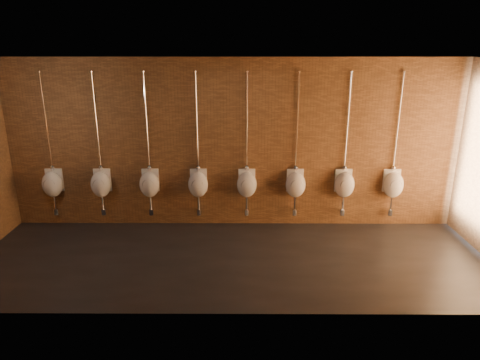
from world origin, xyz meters
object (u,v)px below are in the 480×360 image
object	(u,v)px
urinal_0	(52,183)
urinal_3	(198,183)
urinal_7	(393,184)
urinal_5	(296,184)
urinal_1	(101,183)
urinal_4	(247,184)
urinal_6	(344,184)
urinal_2	(149,183)

from	to	relation	value
urinal_0	urinal_3	size ratio (longest dim) A/B	1.00
urinal_3	urinal_7	xyz separation A→B (m)	(3.71, 0.00, 0.00)
urinal_0	urinal_5	world-z (taller)	same
urinal_1	urinal_4	bearing A→B (deg)	0.00
urinal_0	urinal_4	xyz separation A→B (m)	(3.71, 0.00, 0.00)
urinal_1	urinal_7	xyz separation A→B (m)	(5.57, 0.00, 0.00)
urinal_3	urinal_0	bearing A→B (deg)	180.00
urinal_0	urinal_1	distance (m)	0.93
urinal_1	urinal_7	size ratio (longest dim) A/B	1.00
urinal_7	urinal_1	bearing A→B (deg)	180.00
urinal_6	urinal_4	bearing A→B (deg)	180.00
urinal_3	urinal_4	distance (m)	0.93
urinal_3	urinal_5	size ratio (longest dim) A/B	1.00
urinal_0	urinal_3	world-z (taller)	same
urinal_5	urinal_6	xyz separation A→B (m)	(0.93, 0.00, 0.00)
urinal_4	urinal_6	bearing A→B (deg)	0.00
urinal_4	urinal_1	bearing A→B (deg)	180.00
urinal_1	urinal_6	size ratio (longest dim) A/B	1.00
urinal_4	urinal_3	bearing A→B (deg)	180.00
urinal_4	urinal_5	bearing A→B (deg)	0.00
urinal_5	urinal_7	bearing A→B (deg)	0.00
urinal_3	urinal_7	size ratio (longest dim) A/B	1.00
urinal_5	urinal_6	world-z (taller)	same
urinal_0	urinal_1	size ratio (longest dim) A/B	1.00
urinal_4	urinal_5	world-z (taller)	same
urinal_1	urinal_4	xyz separation A→B (m)	(2.79, 0.00, 0.00)
urinal_6	urinal_0	bearing A→B (deg)	180.00
urinal_0	urinal_3	distance (m)	2.79
urinal_5	urinal_7	xyz separation A→B (m)	(1.86, 0.00, 0.00)
urinal_6	urinal_2	bearing A→B (deg)	180.00
urinal_5	urinal_6	bearing A→B (deg)	0.00
urinal_0	urinal_3	bearing A→B (deg)	0.00
urinal_0	urinal_4	size ratio (longest dim) A/B	1.00
urinal_2	urinal_5	size ratio (longest dim) A/B	1.00
urinal_0	urinal_5	size ratio (longest dim) A/B	1.00
urinal_1	urinal_2	xyz separation A→B (m)	(0.93, 0.00, 0.00)
urinal_0	urinal_7	bearing A→B (deg)	0.00
urinal_0	urinal_1	bearing A→B (deg)	0.00
urinal_7	urinal_2	bearing A→B (deg)	180.00
urinal_1	urinal_6	bearing A→B (deg)	0.00
urinal_1	urinal_3	xyz separation A→B (m)	(1.86, 0.00, 0.00)
urinal_7	urinal_6	bearing A→B (deg)	180.00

